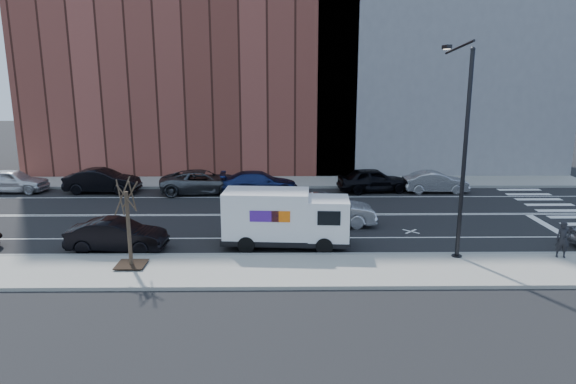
{
  "coord_description": "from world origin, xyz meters",
  "views": [
    {
      "loc": [
        -0.69,
        -28.65,
        8.04
      ],
      "look_at": [
        -0.35,
        -0.2,
        1.4
      ],
      "focal_mm": 32.0,
      "sensor_mm": 36.0,
      "label": 1
    }
  ],
  "objects_px": {
    "far_parked_b": "(102,181)",
    "driving_sedan": "(328,210)",
    "fedex_van": "(285,218)",
    "pedestrian": "(563,240)",
    "far_parked_a": "(12,181)"
  },
  "relations": [
    {
      "from": "fedex_van",
      "to": "driving_sedan",
      "type": "xyz_separation_m",
      "value": [
        2.33,
        3.45,
        -0.59
      ]
    },
    {
      "from": "far_parked_b",
      "to": "pedestrian",
      "type": "xyz_separation_m",
      "value": [
        24.5,
        -13.34,
        0.13
      ]
    },
    {
      "from": "fedex_van",
      "to": "pedestrian",
      "type": "distance_m",
      "value": 12.26
    },
    {
      "from": "driving_sedan",
      "to": "pedestrian",
      "type": "bearing_deg",
      "value": -120.52
    },
    {
      "from": "far_parked_a",
      "to": "far_parked_b",
      "type": "height_order",
      "value": "far_parked_b"
    },
    {
      "from": "far_parked_b",
      "to": "pedestrian",
      "type": "distance_m",
      "value": 27.89
    },
    {
      "from": "fedex_van",
      "to": "far_parked_a",
      "type": "bearing_deg",
      "value": 152.13
    },
    {
      "from": "fedex_van",
      "to": "far_parked_b",
      "type": "distance_m",
      "value": 16.84
    },
    {
      "from": "far_parked_b",
      "to": "driving_sedan",
      "type": "distance_m",
      "value": 16.73
    },
    {
      "from": "fedex_van",
      "to": "far_parked_b",
      "type": "xyz_separation_m",
      "value": [
        -12.4,
        11.38,
        -0.6
      ]
    },
    {
      "from": "far_parked_b",
      "to": "driving_sedan",
      "type": "bearing_deg",
      "value": -116.1
    },
    {
      "from": "fedex_van",
      "to": "driving_sedan",
      "type": "bearing_deg",
      "value": 59.98
    },
    {
      "from": "far_parked_b",
      "to": "pedestrian",
      "type": "relative_size",
      "value": 3.09
    },
    {
      "from": "pedestrian",
      "to": "far_parked_b",
      "type": "bearing_deg",
      "value": 165.62
    },
    {
      "from": "far_parked_b",
      "to": "driving_sedan",
      "type": "height_order",
      "value": "driving_sedan"
    }
  ]
}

